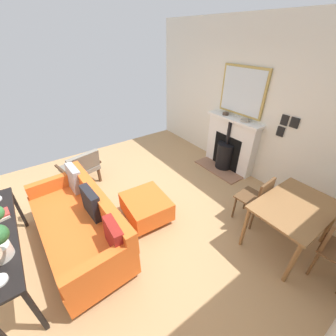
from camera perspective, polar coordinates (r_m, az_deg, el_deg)
ground_plane at (r=3.66m, az=-10.03°, el=-12.62°), size 5.35×5.35×0.01m
wall_left at (r=4.51m, az=21.00°, el=16.01°), size 0.12×5.35×2.86m
fireplace at (r=4.75m, az=16.03°, el=5.45°), size 0.59×1.23×1.13m
mirror_over_mantel at (r=4.47m, az=19.36°, el=18.86°), size 0.04×0.98×0.89m
mantel_bowl_near at (r=4.67m, az=15.22°, el=13.93°), size 0.13×0.13×0.05m
mantel_bowl_far at (r=4.40m, az=19.91°, el=11.94°), size 0.16×0.16×0.04m
sofa at (r=3.22m, az=-22.35°, el=-13.77°), size 0.92×1.93×0.85m
ottoman at (r=3.43m, az=-5.86°, el=-10.18°), size 0.68×0.76×0.40m
armchair_accent at (r=4.38m, az=-22.36°, el=0.41°), size 0.78×0.71×0.73m
console_table at (r=3.08m, az=-38.30°, el=-14.62°), size 0.36×1.74×0.74m
dining_table at (r=3.23m, az=30.82°, el=-9.88°), size 1.09×0.75×0.72m
dining_chair_near_fireplace at (r=3.46m, az=22.90°, el=-7.25°), size 0.43×0.43×0.83m
dining_chair_by_back_wall at (r=3.22m, az=38.24°, el=-15.81°), size 0.45×0.45×0.87m
photo_gallery_row at (r=4.11m, az=29.24°, el=10.08°), size 0.02×0.31×0.38m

